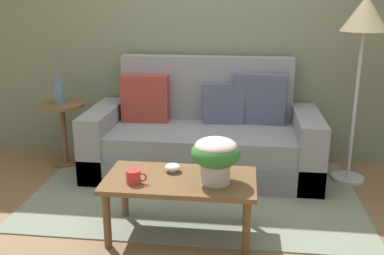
% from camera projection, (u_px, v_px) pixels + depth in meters
% --- Properties ---
extents(ground_plane, '(14.00, 14.00, 0.00)m').
position_uv_depth(ground_plane, '(193.00, 202.00, 3.57)').
color(ground_plane, brown).
extents(wall_back, '(6.40, 0.12, 2.91)m').
position_uv_depth(wall_back, '(207.00, 12.00, 4.25)').
color(wall_back, slate).
rests_on(wall_back, ground).
extents(area_rug, '(2.70, 1.65, 0.01)m').
position_uv_depth(area_rug, '(195.00, 193.00, 3.72)').
color(area_rug, gray).
rests_on(area_rug, ground).
extents(couch, '(2.11, 0.91, 1.05)m').
position_uv_depth(couch, '(203.00, 138.00, 4.12)').
color(couch, slate).
rests_on(couch, ground).
extents(coffee_table, '(1.02, 0.54, 0.43)m').
position_uv_depth(coffee_table, '(180.00, 186.00, 2.98)').
color(coffee_table, brown).
rests_on(coffee_table, ground).
extents(side_table, '(0.44, 0.44, 0.62)m').
position_uv_depth(side_table, '(63.00, 123.00, 4.27)').
color(side_table, brown).
rests_on(side_table, ground).
extents(floor_lamp, '(0.38, 0.38, 1.61)m').
position_uv_depth(floor_lamp, '(364.00, 26.00, 3.61)').
color(floor_lamp, '#B2B2B7').
rests_on(floor_lamp, ground).
extents(potted_plant, '(0.32, 0.32, 0.31)m').
position_uv_depth(potted_plant, '(216.00, 155.00, 2.84)').
color(potted_plant, '#B7B2A8').
rests_on(potted_plant, coffee_table).
extents(coffee_mug, '(0.14, 0.10, 0.09)m').
position_uv_depth(coffee_mug, '(134.00, 177.00, 2.87)').
color(coffee_mug, red).
rests_on(coffee_mug, coffee_table).
extents(snack_bowl, '(0.11, 0.11, 0.06)m').
position_uv_depth(snack_bowl, '(173.00, 167.00, 3.06)').
color(snack_bowl, silver).
rests_on(snack_bowl, coffee_table).
extents(table_vase, '(0.09, 0.09, 0.28)m').
position_uv_depth(table_vase, '(59.00, 92.00, 4.16)').
color(table_vase, slate).
rests_on(table_vase, side_table).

